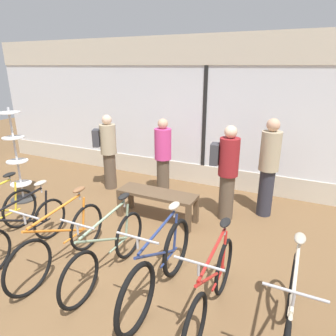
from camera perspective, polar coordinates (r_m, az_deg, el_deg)
name	(u,v)px	position (r m, az deg, el deg)	size (l,w,h in m)	color
ground_plane	(125,261)	(4.42, -8.14, -17.18)	(24.00, 24.00, 0.00)	brown
shop_back_wall	(205,112)	(6.58, 7.07, 10.46)	(12.00, 0.08, 3.20)	beige
bicycle_left	(23,230)	(4.81, -25.88, -10.65)	(0.46, 1.66, 1.00)	black
bicycle_center_left	(61,242)	(4.30, -19.63, -13.09)	(0.46, 1.73, 1.03)	black
bicycle_center	(108,251)	(3.99, -11.42, -15.23)	(0.46, 1.69, 1.01)	black
bicycle_center_right	(159,267)	(3.61, -1.68, -18.39)	(0.46, 1.74, 1.06)	black
bicycle_right	(212,289)	(3.40, 8.31, -21.87)	(0.46, 1.66, 1.02)	black
bicycle_far_right	(289,315)	(3.31, 22.01, -24.48)	(0.46, 1.71, 1.03)	black
accessory_rack	(18,164)	(6.57, -26.71, 0.68)	(0.48, 0.48, 1.87)	#333333
display_bench	(157,197)	(5.23, -2.09, -5.61)	(1.40, 0.44, 0.52)	brown
customer_near_rack	(163,156)	(6.10, -0.97, 2.26)	(0.36, 0.36, 1.61)	brown
customer_by_window	(108,150)	(6.57, -11.40, 3.41)	(0.56, 0.48, 1.63)	brown
customer_mid_floor	(227,170)	(5.19, 11.17, -0.42)	(0.51, 0.38, 1.68)	brown
customer_near_bench	(269,166)	(5.50, 18.61, 0.35)	(0.48, 0.48, 1.77)	#2D2D38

